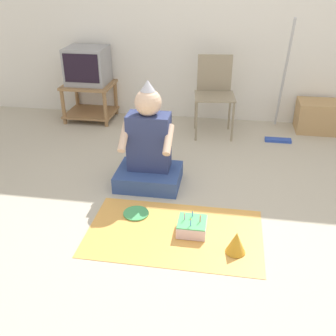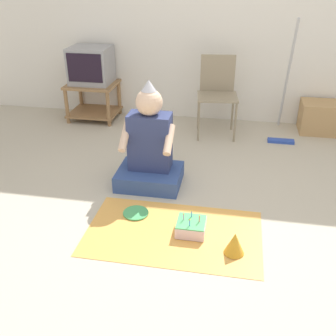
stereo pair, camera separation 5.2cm
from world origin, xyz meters
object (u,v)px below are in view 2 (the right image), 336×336
at_px(cardboard_box_stack, 322,117).
at_px(folding_chair, 217,90).
at_px(tv, 91,65).
at_px(birthday_cake, 191,227).
at_px(person_seated, 150,150).
at_px(dust_mop, 285,105).
at_px(paper_plate, 136,213).
at_px(party_hat_blue, 235,243).

bearing_deg(cardboard_box_stack, folding_chair, -168.75).
relative_size(tv, birthday_cake, 2.28).
relative_size(folding_chair, person_seated, 0.93).
distance_m(folding_chair, birthday_cake, 1.98).
bearing_deg(person_seated, dust_mop, 45.78).
distance_m(cardboard_box_stack, birthday_cake, 2.48).
height_order(tv, folding_chair, tv).
height_order(folding_chair, cardboard_box_stack, folding_chair).
bearing_deg(tv, dust_mop, -5.95).
distance_m(tv, dust_mop, 2.27).
distance_m(dust_mop, birthday_cake, 2.07).
relative_size(tv, dust_mop, 0.37).
xyz_separation_m(person_seated, birthday_cake, (0.45, -0.66, -0.26)).
bearing_deg(paper_plate, birthday_cake, -19.13).
distance_m(cardboard_box_stack, dust_mop, 0.57).
distance_m(cardboard_box_stack, paper_plate, 2.61).
xyz_separation_m(dust_mop, person_seated, (-1.20, -1.24, -0.07)).
relative_size(folding_chair, dust_mop, 0.67).
relative_size(folding_chair, paper_plate, 4.29).
bearing_deg(folding_chair, tv, 172.18).
height_order(tv, paper_plate, tv).
distance_m(dust_mop, party_hat_blue, 2.14).
bearing_deg(birthday_cake, cardboard_box_stack, 60.71).
bearing_deg(cardboard_box_stack, tv, -179.41).
distance_m(tv, folding_chair, 1.53).
xyz_separation_m(tv, cardboard_box_stack, (2.69, 0.03, -0.48)).
bearing_deg(person_seated, paper_plate, -90.31).
height_order(dust_mop, birthday_cake, dust_mop).
distance_m(tv, party_hat_blue, 2.98).
relative_size(tv, party_hat_blue, 2.96).
distance_m(person_seated, birthday_cake, 0.84).
bearing_deg(dust_mop, tv, 174.05).
xyz_separation_m(cardboard_box_stack, dust_mop, (-0.46, -0.26, 0.21)).
relative_size(dust_mop, birthday_cake, 6.20).
bearing_deg(cardboard_box_stack, paper_plate, -129.70).
bearing_deg(paper_plate, person_seated, 89.69).
relative_size(folding_chair, cardboard_box_stack, 1.80).
bearing_deg(party_hat_blue, folding_chair, 97.76).
height_order(dust_mop, person_seated, dust_mop).
height_order(person_seated, party_hat_blue, person_seated).
bearing_deg(tv, birthday_cake, -55.17).
height_order(folding_chair, dust_mop, dust_mop).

